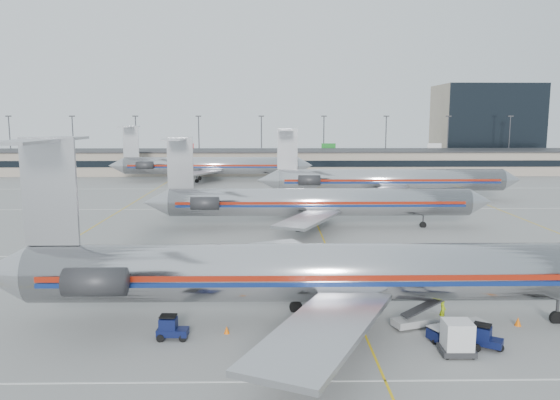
{
  "coord_description": "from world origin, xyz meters",
  "views": [
    {
      "loc": [
        -6.24,
        -46.05,
        14.23
      ],
      "look_at": [
        -5.17,
        19.53,
        4.5
      ],
      "focal_mm": 35.0,
      "sensor_mm": 36.0,
      "label": 1
    }
  ],
  "objects_px": {
    "uld_container": "(457,338)",
    "tug_center": "(334,328)",
    "jet_second_row": "(312,202)",
    "belt_loader": "(418,319)",
    "jet_foreground": "(329,271)"
  },
  "relations": [
    {
      "from": "uld_container",
      "to": "tug_center",
      "type": "bearing_deg",
      "value": 164.23
    },
    {
      "from": "jet_second_row",
      "to": "belt_loader",
      "type": "bearing_deg",
      "value": -82.33
    },
    {
      "from": "jet_second_row",
      "to": "uld_container",
      "type": "distance_m",
      "value": 39.9
    },
    {
      "from": "jet_second_row",
      "to": "belt_loader",
      "type": "distance_m",
      "value": 35.36
    },
    {
      "from": "uld_container",
      "to": "jet_second_row",
      "type": "bearing_deg",
      "value": 99.37
    },
    {
      "from": "jet_foreground",
      "to": "uld_container",
      "type": "xyz_separation_m",
      "value": [
        7.31,
        -5.08,
        -2.75
      ]
    },
    {
      "from": "jet_foreground",
      "to": "uld_container",
      "type": "relative_size",
      "value": 23.73
    },
    {
      "from": "jet_foreground",
      "to": "jet_second_row",
      "type": "height_order",
      "value": "jet_foreground"
    },
    {
      "from": "jet_foreground",
      "to": "tug_center",
      "type": "distance_m",
      "value": 4.15
    },
    {
      "from": "uld_container",
      "to": "belt_loader",
      "type": "relative_size",
      "value": 0.5
    },
    {
      "from": "tug_center",
      "to": "jet_foreground",
      "type": "bearing_deg",
      "value": 71.27
    },
    {
      "from": "jet_second_row",
      "to": "uld_container",
      "type": "xyz_separation_m",
      "value": [
        5.87,
        -39.39,
        -2.42
      ]
    },
    {
      "from": "uld_container",
      "to": "belt_loader",
      "type": "bearing_deg",
      "value": 105.55
    },
    {
      "from": "jet_second_row",
      "to": "uld_container",
      "type": "relative_size",
      "value": 21.68
    },
    {
      "from": "jet_second_row",
      "to": "belt_loader",
      "type": "xyz_separation_m",
      "value": [
        4.7,
        -34.92,
        -2.92
      ]
    }
  ]
}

